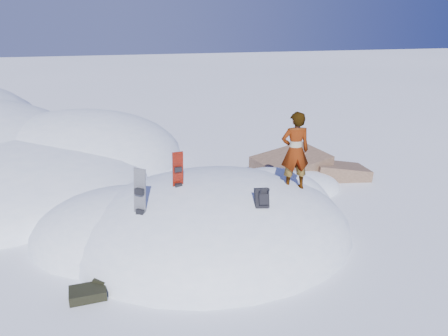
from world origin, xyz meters
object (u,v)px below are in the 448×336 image
object	(u,v)px
person	(295,151)
snowboard_dark	(140,204)
snowboard_red	(178,179)
backpack	(262,198)

from	to	relation	value
person	snowboard_dark	bearing A→B (deg)	14.30
snowboard_red	backpack	bearing A→B (deg)	-45.98
snowboard_dark	person	world-z (taller)	person
snowboard_red	backpack	size ratio (longest dim) A/B	2.73
snowboard_dark	person	size ratio (longest dim) A/B	0.82
snowboard_dark	person	distance (m)	3.89
snowboard_red	person	bearing A→B (deg)	-10.85
person	snowboard_red	bearing A→B (deg)	2.84
person	backpack	bearing A→B (deg)	48.02
backpack	person	size ratio (longest dim) A/B	0.26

